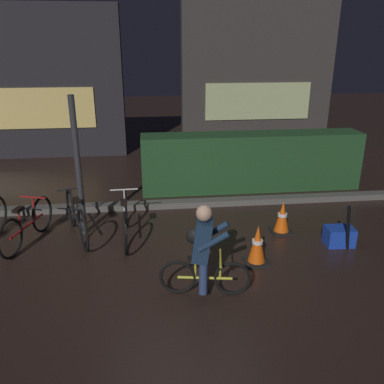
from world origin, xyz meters
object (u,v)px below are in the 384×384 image
object	(u,v)px
parked_bike_center_left	(76,217)
traffic_cone_near	(257,245)
parked_bike_left_mid	(27,225)
traffic_cone_far	(282,218)
street_post	(78,168)
blue_crate	(339,236)
parked_bike_center_right	(125,219)
cyclist	(203,250)
closed_umbrella	(348,228)

from	to	relation	value
parked_bike_center_left	traffic_cone_near	bearing A→B (deg)	-132.52
parked_bike_left_mid	traffic_cone_far	world-z (taller)	parked_bike_left_mid
street_post	blue_crate	distance (m)	4.37
parked_bike_center_right	blue_crate	size ratio (longest dim) A/B	3.85
parked_bike_left_mid	parked_bike_center_right	bearing A→B (deg)	-73.81
parked_bike_left_mid	traffic_cone_far	size ratio (longest dim) A/B	2.66
parked_bike_center_right	traffic_cone_near	size ratio (longest dim) A/B	2.80
parked_bike_left_mid	cyclist	size ratio (longest dim) A/B	1.21
traffic_cone_far	street_post	bearing A→B (deg)	174.13
parked_bike_center_right	traffic_cone_near	distance (m)	2.21
parked_bike_center_right	closed_umbrella	distance (m)	3.53
street_post	traffic_cone_far	xyz separation A→B (m)	(3.38, -0.35, -0.90)
street_post	parked_bike_center_right	xyz separation A→B (m)	(0.72, -0.28, -0.82)
parked_bike_left_mid	closed_umbrella	xyz separation A→B (m)	(4.99, -0.87, 0.08)
parked_bike_left_mid	blue_crate	world-z (taller)	parked_bike_left_mid
parked_bike_center_left	closed_umbrella	distance (m)	4.35
traffic_cone_far	closed_umbrella	xyz separation A→B (m)	(0.76, -0.80, 0.14)
traffic_cone_near	blue_crate	size ratio (longest dim) A/B	1.37
blue_crate	parked_bike_center_right	bearing A→B (deg)	169.83
parked_bike_left_mid	parked_bike_center_left	size ratio (longest dim) A/B	0.93
traffic_cone_near	closed_umbrella	size ratio (longest dim) A/B	0.71
traffic_cone_near	closed_umbrella	xyz separation A→B (m)	(1.46, 0.15, 0.12)
cyclist	closed_umbrella	size ratio (longest dim) A/B	1.47
closed_umbrella	parked_bike_center_left	bearing A→B (deg)	-60.63
blue_crate	cyclist	xyz separation A→B (m)	(-2.38, -1.08, 0.48)
cyclist	traffic_cone_far	bearing A→B (deg)	54.87
traffic_cone_near	traffic_cone_far	size ratio (longest dim) A/B	1.07
parked_bike_left_mid	blue_crate	bearing A→B (deg)	-80.77
parked_bike_left_mid	parked_bike_center_left	distance (m)	0.77
traffic_cone_far	closed_umbrella	size ratio (longest dim) A/B	0.67
parked_bike_left_mid	traffic_cone_far	xyz separation A→B (m)	(4.23, -0.07, -0.06)
parked_bike_center_left	closed_umbrella	size ratio (longest dim) A/B	1.91
street_post	parked_bike_center_left	xyz separation A→B (m)	(-0.09, -0.14, -0.81)
parked_bike_center_left	parked_bike_center_right	size ratio (longest dim) A/B	0.96
parked_bike_center_left	cyclist	distance (m)	2.64
blue_crate	parked_bike_left_mid	bearing A→B (deg)	172.96
parked_bike_left_mid	closed_umbrella	world-z (taller)	closed_umbrella
traffic_cone_far	blue_crate	world-z (taller)	traffic_cone_far
blue_crate	cyclist	world-z (taller)	cyclist
traffic_cone_near	traffic_cone_far	world-z (taller)	traffic_cone_near
street_post	traffic_cone_near	size ratio (longest dim) A/B	3.87
parked_bike_center_right	traffic_cone_far	distance (m)	2.66
street_post	blue_crate	world-z (taller)	street_post
traffic_cone_near	cyclist	distance (m)	1.18
parked_bike_center_right	cyclist	bearing A→B (deg)	-150.06
closed_umbrella	blue_crate	bearing A→B (deg)	-139.49
parked_bike_center_right	traffic_cone_far	xyz separation A→B (m)	(2.66, -0.06, -0.08)
traffic_cone_near	parked_bike_center_left	bearing A→B (deg)	157.20
cyclist	traffic_cone_near	bearing A→B (deg)	46.29
parked_bike_center_left	cyclist	xyz separation A→B (m)	(1.87, -1.85, 0.27)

